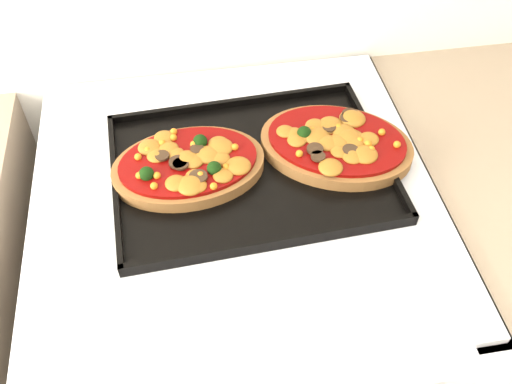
{
  "coord_description": "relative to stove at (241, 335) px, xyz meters",
  "views": [
    {
      "loc": [
        -0.01,
        1.14,
        1.54
      ],
      "look_at": [
        0.08,
        1.68,
        0.92
      ],
      "focal_mm": 40.0,
      "sensor_mm": 36.0,
      "label": 1
    }
  ],
  "objects": [
    {
      "name": "pizza_left",
      "position": [
        -0.06,
        0.04,
        0.48
      ],
      "size": [
        0.24,
        0.17,
        0.03
      ],
      "primitive_type": null,
      "rotation": [
        0.0,
        0.0,
        0.08
      ],
      "color": "brown",
      "rests_on": "baking_tray"
    },
    {
      "name": "baking_tray",
      "position": [
        0.03,
        0.03,
        0.47
      ],
      "size": [
        0.42,
        0.32,
        0.02
      ],
      "primitive_type": "cube",
      "rotation": [
        0.0,
        0.0,
        0.05
      ],
      "color": "black",
      "rests_on": "stove"
    },
    {
      "name": "pizza_right",
      "position": [
        0.16,
        0.05,
        0.48
      ],
      "size": [
        0.28,
        0.24,
        0.03
      ],
      "primitive_type": null,
      "rotation": [
        0.0,
        0.0,
        -0.41
      ],
      "color": "brown",
      "rests_on": "baking_tray"
    },
    {
      "name": "stove",
      "position": [
        0.0,
        0.0,
        0.0
      ],
      "size": [
        0.6,
        0.6,
        0.91
      ],
      "primitive_type": "cube",
      "color": "silver",
      "rests_on": "floor"
    }
  ]
}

